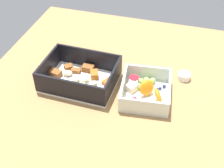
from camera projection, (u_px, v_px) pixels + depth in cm
name	position (u px, v px, depth cm)	size (l,w,h in cm)	color
table_surface	(120.00, 90.00, 87.45)	(80.00, 80.00, 2.00)	#9E7547
pasta_container	(80.00, 77.00, 86.83)	(20.88, 15.99, 6.77)	white
fruit_bowl	(145.00, 91.00, 82.85)	(14.53, 15.98, 5.68)	silver
paper_cup_liner	(184.00, 76.00, 88.96)	(3.73, 3.73, 1.86)	white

